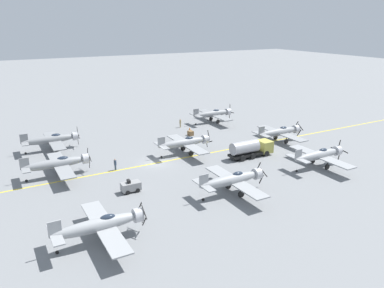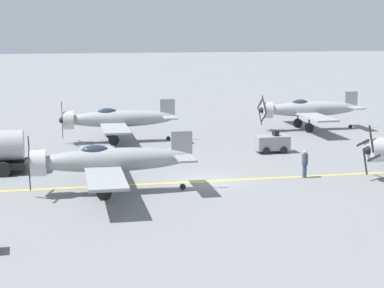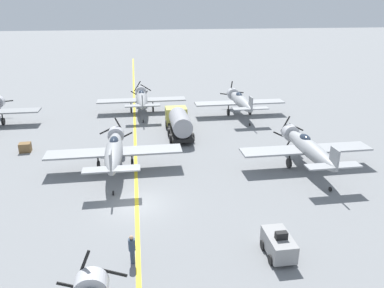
# 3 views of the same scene
# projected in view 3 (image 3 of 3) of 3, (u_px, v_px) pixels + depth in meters

# --- Properties ---
(ground_plane) EXTENTS (400.00, 400.00, 0.00)m
(ground_plane) POSITION_uv_depth(u_px,v_px,m) (137.00, 205.00, 27.97)
(ground_plane) COLOR slate
(taxiway_stripe) EXTENTS (0.30, 160.00, 0.01)m
(taxiway_stripe) POSITION_uv_depth(u_px,v_px,m) (137.00, 205.00, 27.97)
(taxiway_stripe) COLOR yellow
(taxiway_stripe) RESTS_ON ground
(airplane_mid_center) EXTENTS (12.00, 9.98, 3.67)m
(airplane_mid_center) POSITION_uv_depth(u_px,v_px,m) (114.00, 150.00, 32.94)
(airplane_mid_center) COLOR gray
(airplane_mid_center) RESTS_ON ground
(airplane_mid_right) EXTENTS (12.00, 9.98, 3.65)m
(airplane_mid_right) POSITION_uv_depth(u_px,v_px,m) (308.00, 148.00, 33.54)
(airplane_mid_right) COLOR #949699
(airplane_mid_right) RESTS_ON ground
(airplane_far_right) EXTENTS (12.00, 9.98, 3.79)m
(airplane_far_right) POSITION_uv_depth(u_px,v_px,m) (240.00, 101.00, 49.53)
(airplane_far_right) COLOR #939698
(airplane_far_right) RESTS_ON ground
(airplane_far_center) EXTENTS (12.00, 9.98, 3.65)m
(airplane_far_center) POSITION_uv_depth(u_px,v_px,m) (142.00, 98.00, 50.85)
(airplane_far_center) COLOR gray
(airplane_far_center) RESTS_ON ground
(fuel_tanker) EXTENTS (2.68, 8.00, 2.98)m
(fuel_tanker) POSITION_uv_depth(u_px,v_px,m) (179.00, 122.00, 42.45)
(fuel_tanker) COLOR black
(fuel_tanker) RESTS_ON ground
(tow_tractor) EXTENTS (1.57, 2.60, 1.79)m
(tow_tractor) POSITION_uv_depth(u_px,v_px,m) (279.00, 244.00, 22.10)
(tow_tractor) COLOR gray
(tow_tractor) RESTS_ON ground
(ground_crew_walking) EXTENTS (0.40, 0.40, 1.84)m
(ground_crew_walking) POSITION_uv_depth(u_px,v_px,m) (132.00, 248.00, 21.40)
(ground_crew_walking) COLOR #334256
(ground_crew_walking) RESTS_ON ground
(supply_crate_by_tanker) EXTENTS (1.17, 1.00, 0.93)m
(supply_crate_by_tanker) POSITION_uv_depth(u_px,v_px,m) (25.00, 147.00, 37.87)
(supply_crate_by_tanker) COLOR brown
(supply_crate_by_tanker) RESTS_ON ground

